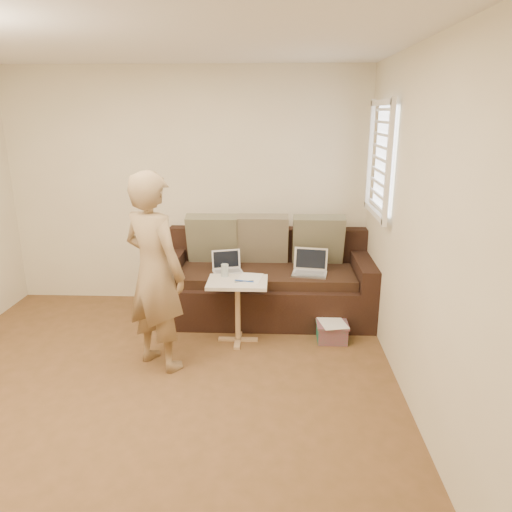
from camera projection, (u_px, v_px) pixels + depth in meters
The scene contains 17 objects.
floor at pixel (141, 409), 3.56m from camera, with size 4.50×4.50×0.00m, color brown.
ceiling at pixel (110, 26), 2.81m from camera, with size 4.50×4.50×0.00m, color white.
wall_back at pixel (187, 189), 5.34m from camera, with size 4.00×4.00×0.00m, color beige.
wall_right at pixel (432, 244), 3.10m from camera, with size 4.50×4.50×0.00m, color beige.
window_blinds at pixel (381, 159), 4.43m from camera, with size 0.12×0.88×1.08m, color white, non-canonical shape.
sofa at pixel (267, 278), 5.10m from camera, with size 2.20×0.95×0.85m, color black, non-canonical shape.
pillow_left at pixel (213, 239), 5.23m from camera, with size 0.55×0.14×0.55m, color #636049, non-canonical shape.
pillow_mid at pixel (263, 239), 5.22m from camera, with size 0.55×0.14×0.55m, color brown, non-canonical shape.
pillow_right at pixel (318, 240), 5.18m from camera, with size 0.55×0.14×0.55m, color #636049, non-canonical shape.
laptop_silver at pixel (309, 275), 4.91m from camera, with size 0.35×0.25×0.23m, color #B7BABC, non-canonical shape.
laptop_white at pixel (228, 273), 4.96m from camera, with size 0.30×0.22×0.22m, color white, non-canonical shape.
person at pixel (155, 272), 3.96m from camera, with size 0.62×0.42×1.69m, color olive.
side_table at pixel (238, 311), 4.54m from camera, with size 0.56×0.39×0.61m, color silver, non-canonical shape.
drinking_glass at pixel (225, 270), 4.56m from camera, with size 0.07×0.07×0.12m, color silver, non-canonical shape.
scissors at pixel (244, 281), 4.42m from camera, with size 0.18×0.10×0.02m, color silver, non-canonical shape.
paper_on_table at pixel (250, 278), 4.52m from camera, with size 0.21×0.30×0.00m, color white, non-canonical shape.
striped_box at pixel (332, 331), 4.62m from camera, with size 0.30×0.30×0.19m, color #BF1C4A, non-canonical shape.
Camera 1 is at (0.98, -3.04, 2.12)m, focal length 33.62 mm.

